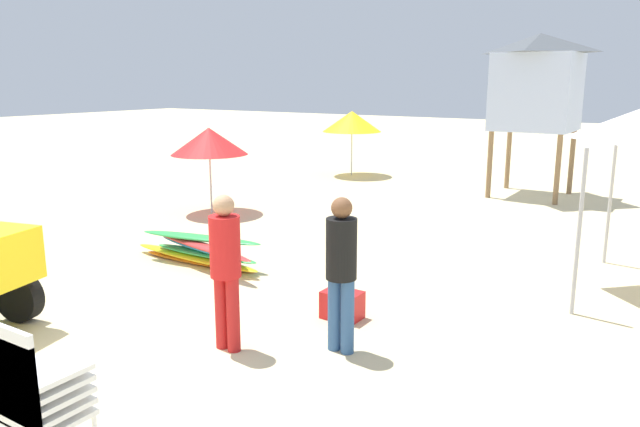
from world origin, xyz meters
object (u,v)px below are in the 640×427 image
Objects in this scene: surfboard_pile at (200,251)px; lifeguard_near_center at (226,263)px; lifeguard_near_left at (341,265)px; cooler_box at (342,305)px; beach_umbrella_left at (209,141)px; beach_umbrella_mid at (352,121)px; stacked_plastic_chairs at (34,389)px; lifeguard_tower at (537,82)px.

surfboard_pile is 3.19m from lifeguard_near_center.
cooler_box is (-0.45, 0.79, -0.78)m from lifeguard_near_left.
lifeguard_near_left reaches higher than cooler_box.
beach_umbrella_mid is (-0.07, 6.14, 0.06)m from beach_umbrella_left.
stacked_plastic_chairs is 0.63× the size of beach_umbrella_mid.
beach_umbrella_left is at bearing 146.39° from cooler_box.
stacked_plastic_chairs is 0.31× the size of lifeguard_tower.
beach_umbrella_mid is at bearing 111.01° from stacked_plastic_chairs.
surfboard_pile is at bearing 157.05° from lifeguard_near_left.
lifeguard_tower is at bearing 72.14° from surfboard_pile.
stacked_plastic_chairs is 13.18m from lifeguard_tower.
beach_umbrella_mid is (-5.17, 13.46, 0.90)m from stacked_plastic_chairs.
beach_umbrella_mid reaches higher than beach_umbrella_left.
lifeguard_tower is (0.12, 13.02, 2.04)m from stacked_plastic_chairs.
lifeguard_near_left reaches higher than stacked_plastic_chairs.
stacked_plastic_chairs is at bearing -103.66° from lifeguard_near_left.
cooler_box is (0.58, 1.39, -0.79)m from lifeguard_near_center.
lifeguard_near_center reaches higher than surfboard_pile.
surfboard_pile is 1.49× the size of beach_umbrella_left.
beach_umbrella_mid is (-4.86, 11.10, 0.64)m from lifeguard_near_center.
lifeguard_near_left is 0.87× the size of beach_umbrella_mid.
beach_umbrella_mid reaches higher than lifeguard_near_left.
lifeguard_tower is at bearing 89.45° from stacked_plastic_chairs.
lifeguard_near_left is at bearing -86.60° from lifeguard_tower.
lifeguard_near_left is at bearing -60.31° from cooler_box.
lifeguard_near_center is at bearing 97.40° from stacked_plastic_chairs.
lifeguard_near_center is (-0.31, 2.36, 0.26)m from stacked_plastic_chairs.
beach_umbrella_left reaches higher than lifeguard_near_center.
lifeguard_near_center is at bearing -40.93° from surfboard_pile.
stacked_plastic_chairs is at bearing -55.15° from beach_umbrella_left.
stacked_plastic_chairs reaches higher than surfboard_pile.
lifeguard_near_center reaches higher than cooler_box.
stacked_plastic_chairs is 8.96m from beach_umbrella_left.
beach_umbrella_left is at bearing 129.88° from surfboard_pile.
lifeguard_near_left is 12.05m from beach_umbrella_mid.
surfboard_pile is 4.03m from beach_umbrella_left.
beach_umbrella_left is 0.96× the size of beach_umbrella_mid.
beach_umbrella_mid reaches higher than surfboard_pile.
lifeguard_near_left is 3.60× the size of cooler_box.
cooler_box is at bearing -33.61° from beach_umbrella_left.
lifeguard_near_center is at bearing -45.99° from beach_umbrella_left.
lifeguard_near_left is 7.29m from beach_umbrella_left.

